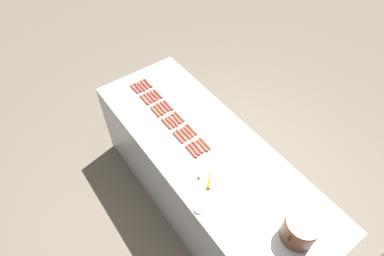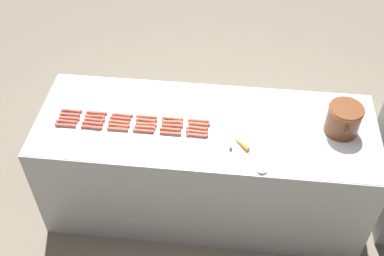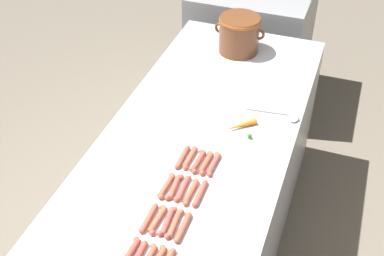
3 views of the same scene
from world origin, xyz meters
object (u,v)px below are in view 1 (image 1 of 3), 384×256
hot_dog_16 (186,133)px  serving_spoon (203,208)px  hot_dog_26 (155,111)px  hot_dog_7 (154,95)px  hot_dog_8 (165,106)px  hot_dog_18 (138,87)px  hot_dog_10 (189,131)px  hot_dog_15 (173,121)px  hot_dog_3 (180,116)px  hot_dog_6 (144,84)px  hot_dog_4 (192,129)px  hot_dog_20 (159,110)px  hot_dog_5 (205,143)px  hot_dog_27 (166,123)px  carrot (209,179)px  hot_dog_12 (141,86)px  hot_dog_21 (170,122)px  hot_dog_23 (194,149)px  hot_dog_17 (198,147)px  bean_pot (301,228)px  hot_dog_1 (158,94)px  hot_dog_9 (177,118)px  hot_dog_11 (202,145)px  hot_dog_19 (148,98)px  hot_dog_14 (161,108)px  hot_dog_24 (135,89)px  hot_dog_25 (145,100)px  hot_dog_22 (182,135)px  hot_dog_28 (178,137)px  hot_dog_13 (152,97)px  hot_dog_29 (191,151)px

hot_dog_16 → serving_spoon: 0.70m
hot_dog_26 → hot_dog_7: bearing=-119.7°
hot_dog_8 → hot_dog_18: 0.38m
hot_dog_16 → hot_dog_18: (0.04, -0.75, 0.00)m
hot_dog_10 → hot_dog_15: same height
hot_dog_3 → hot_dog_26: size_ratio=1.00×
hot_dog_6 → hot_dog_10: (-0.00, 0.74, 0.00)m
hot_dog_4 → hot_dog_7: size_ratio=1.00×
hot_dog_20 → hot_dog_5: bearing=101.0°
hot_dog_5 → hot_dog_27: (0.14, -0.37, 0.00)m
hot_dog_10 → carrot: size_ratio=1.07×
hot_dog_12 → hot_dog_21: bearing=86.7°
hot_dog_12 → hot_dog_23: 0.92m
hot_dog_17 → hot_dog_21: size_ratio=1.00×
hot_dog_15 → carrot: bearing=80.3°
hot_dog_4 → hot_dog_12: same height
hot_dog_6 → bean_pot: 1.92m
hot_dog_15 → hot_dog_16: 0.18m
hot_dog_1 → hot_dog_18: bearing=-59.8°
hot_dog_9 → hot_dog_15: bearing=9.3°
hot_dog_11 → hot_dog_19: bearing=-84.5°
hot_dog_9 → hot_dog_7: bearing=-89.8°
hot_dog_4 → hot_dog_23: bearing=59.0°
hot_dog_14 → hot_dog_24: bearing=-78.9°
hot_dog_7 → hot_dog_20: (0.07, 0.19, 0.00)m
hot_dog_23 → hot_dog_27: bearing=-85.1°
hot_dog_25 → serving_spoon: hot_dog_25 is taller
hot_dog_10 → hot_dog_24: size_ratio=1.00×
hot_dog_10 → hot_dog_20: (0.07, -0.37, 0.00)m
hot_dog_6 → hot_dog_23: size_ratio=1.00×
hot_dog_23 → hot_dog_25: (0.04, -0.74, 0.00)m
hot_dog_17 → hot_dog_15: bearing=-90.1°
hot_dog_11 → hot_dog_15: bearing=-83.7°
hot_dog_16 → serving_spoon: size_ratio=0.58×
hot_dog_4 → hot_dog_22: size_ratio=1.00×
hot_dog_19 → hot_dog_23: 0.74m
hot_dog_6 → hot_dog_10: 0.74m
hot_dog_6 → hot_dog_9: size_ratio=1.00×
hot_dog_16 → hot_dog_20: (0.04, -0.37, 0.00)m
hot_dog_19 → bean_pot: bearing=94.1°
hot_dog_21 → hot_dog_26: bearing=-78.1°
hot_dog_28 → hot_dog_4: bearing=-177.7°
hot_dog_13 → hot_dog_14: same height
hot_dog_29 → hot_dog_25: bearing=-89.9°
hot_dog_25 → hot_dog_14: bearing=111.8°
hot_dog_11 → hot_dog_23: (0.08, -0.01, 0.00)m
hot_dog_4 → hot_dog_20: bearing=-73.3°
hot_dog_10 → serving_spoon: hot_dog_10 is taller
hot_dog_1 → hot_dog_28: (0.15, 0.56, 0.00)m
hot_dog_18 → hot_dog_26: bearing=84.5°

